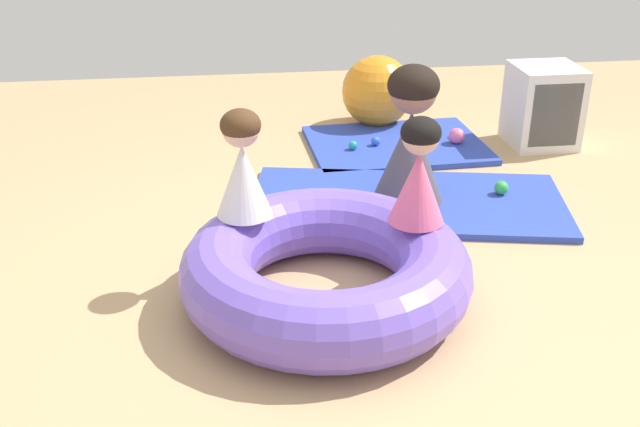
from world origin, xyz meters
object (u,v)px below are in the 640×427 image
at_px(play_ball_green, 501,188).
at_px(child_in_white, 242,165).
at_px(child_in_pink, 418,172).
at_px(play_ball_yellow, 428,177).
at_px(adult_seated, 411,136).
at_px(inflatable_cushion, 326,269).
at_px(exercise_ball_large, 377,91).
at_px(play_ball_pink, 457,136).
at_px(play_ball_teal, 353,145).
at_px(storage_cube, 544,107).
at_px(play_ball_blue, 376,141).

bearing_deg(play_ball_green, child_in_white, -155.89).
xyz_separation_m(child_in_pink, play_ball_yellow, (0.37, 1.09, -0.50)).
xyz_separation_m(child_in_pink, adult_seated, (0.18, 0.87, -0.15)).
xyz_separation_m(inflatable_cushion, exercise_ball_large, (0.72, 2.40, 0.10)).
bearing_deg(play_ball_pink, play_ball_teal, -177.92).
height_order(inflatable_cushion, adult_seated, adult_seated).
distance_m(play_ball_teal, storage_cube, 1.37).
xyz_separation_m(inflatable_cushion, adult_seated, (0.62, 0.97, 0.26)).
xyz_separation_m(play_ball_blue, play_ball_teal, (-0.17, -0.06, -0.00)).
height_order(child_in_pink, exercise_ball_large, child_in_pink).
relative_size(play_ball_yellow, play_ball_blue, 1.11).
distance_m(child_in_white, play_ball_green, 1.75).
bearing_deg(child_in_pink, adult_seated, -71.82).
relative_size(adult_seated, storage_cube, 1.43).
bearing_deg(exercise_ball_large, play_ball_pink, -51.34).
bearing_deg(inflatable_cushion, play_ball_teal, 76.37).
bearing_deg(child_in_white, play_ball_teal, -163.75).
distance_m(inflatable_cushion, play_ball_yellow, 1.44).
bearing_deg(play_ball_teal, play_ball_yellow, -59.57).
xyz_separation_m(play_ball_blue, play_ball_pink, (0.57, -0.03, 0.02)).
bearing_deg(inflatable_cushion, exercise_ball_large, 73.27).
relative_size(play_ball_yellow, storage_cube, 0.13).
relative_size(adult_seated, play_ball_yellow, 11.37).
distance_m(child_in_pink, child_in_white, 0.80).
height_order(child_in_white, play_ball_yellow, child_in_white).
xyz_separation_m(child_in_white, adult_seated, (0.96, 0.69, -0.16)).
xyz_separation_m(child_in_white, play_ball_yellow, (1.14, 0.91, -0.51)).
distance_m(inflatable_cushion, play_ball_blue, 1.96).
relative_size(child_in_pink, adult_seated, 0.63).
bearing_deg(play_ball_yellow, play_ball_blue, 105.82).
height_order(child_in_white, adult_seated, child_in_white).
distance_m(adult_seated, storage_cube, 1.46).
bearing_deg(play_ball_yellow, play_ball_green, -30.77).
distance_m(play_ball_blue, play_ball_teal, 0.18).
bearing_deg(adult_seated, child_in_pink, -112.01).
height_order(play_ball_yellow, storage_cube, storage_cube).
bearing_deg(storage_cube, play_ball_pink, 179.84).
relative_size(play_ball_green, play_ball_teal, 1.34).
height_order(child_in_pink, storage_cube, child_in_pink).
height_order(exercise_ball_large, storage_cube, storage_cube).
height_order(inflatable_cushion, child_in_white, child_in_white).
distance_m(child_in_pink, play_ball_teal, 1.78).
xyz_separation_m(child_in_white, play_ball_pink, (1.52, 1.55, -0.49)).
bearing_deg(play_ball_yellow, play_ball_pink, 59.46).
xyz_separation_m(child_in_white, exercise_ball_large, (1.07, 2.12, -0.32)).
distance_m(child_in_pink, play_ball_yellow, 1.26).
xyz_separation_m(inflatable_cushion, play_ball_yellow, (0.80, 1.19, -0.09)).
xyz_separation_m(play_ball_pink, exercise_ball_large, (-0.45, 0.57, 0.17)).
relative_size(inflatable_cushion, adult_seated, 1.66).
height_order(child_in_white, play_ball_teal, child_in_white).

